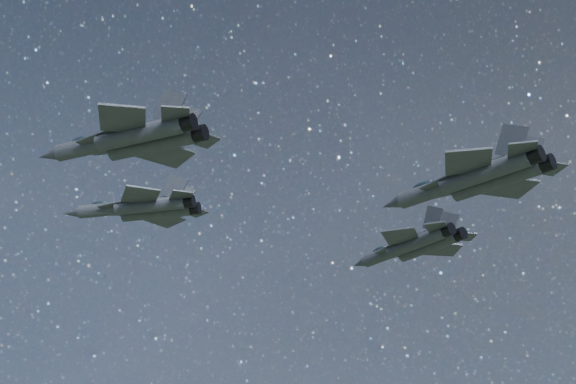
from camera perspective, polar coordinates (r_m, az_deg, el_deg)
The scene contains 4 objects.
jet_lead at distance 93.74m, azimuth -10.31°, elevation -1.11°, with size 17.49×11.73×4.42m.
jet_left at distance 105.00m, azimuth 8.92°, elevation -3.75°, with size 19.32×12.90×4.90m.
jet_right at distance 77.11m, azimuth -10.97°, elevation 3.73°, with size 19.18×13.33×4.82m.
jet_slot at distance 81.46m, azimuth 13.26°, elevation 0.98°, with size 20.04×13.78×5.03m.
Camera 1 is at (41.11, -68.85, 104.77)m, focal length 50.00 mm.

